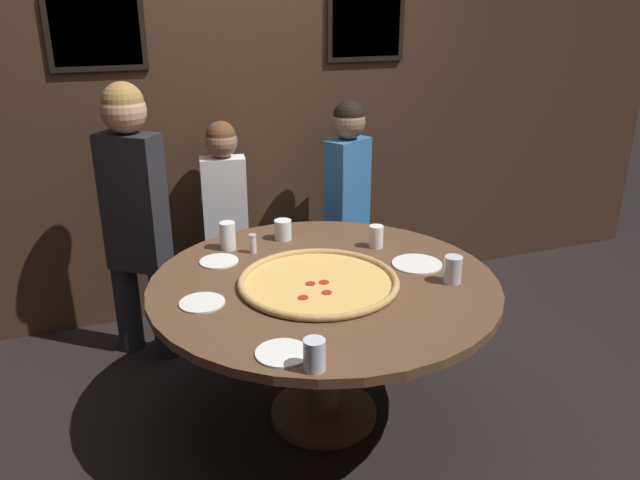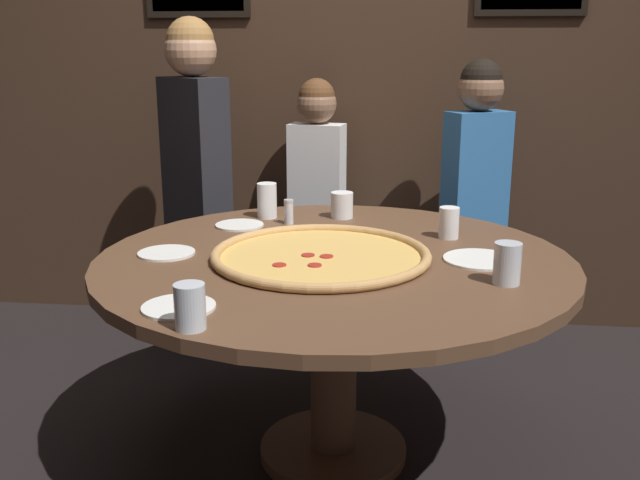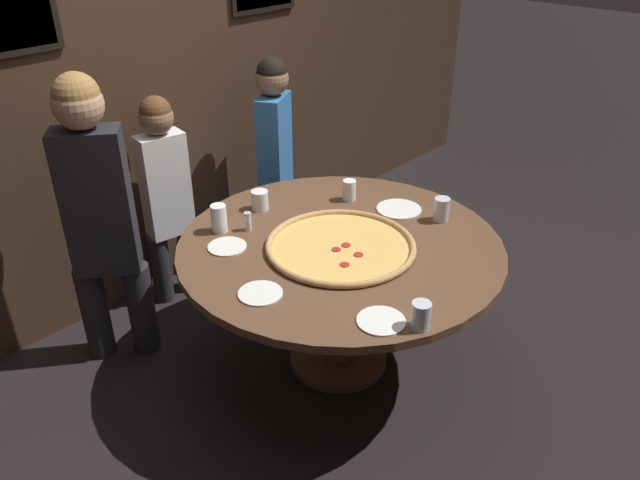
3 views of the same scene
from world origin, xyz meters
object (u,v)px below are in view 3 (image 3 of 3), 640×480
object	(u,v)px
white_plate_left_side	(260,293)
diner_far_left	(98,209)
dining_table	(340,265)
white_plate_far_back	(381,321)
diner_centre_back	(275,151)
drink_cup_near_right	(441,209)
drink_cup_beside_pizza	(219,218)
drink_cup_by_shaker	(349,190)
white_plate_near_front	(399,209)
giant_pizza	(341,246)
condiment_shaker	(248,221)
drink_cup_far_left	(421,316)
drink_cup_front_edge	(260,200)
diner_side_left	(166,189)
white_plate_right_side	(227,247)

from	to	relation	value
white_plate_left_side	diner_far_left	distance (m)	0.99
white_plate_left_side	dining_table	bearing A→B (deg)	3.91
white_plate_far_back	diner_centre_back	size ratio (longest dim) A/B	0.14
white_plate_far_back	white_plate_left_side	bearing A→B (deg)	111.47
drink_cup_near_right	white_plate_left_side	bearing A→B (deg)	170.08
drink_cup_near_right	white_plate_far_back	xyz separation A→B (m)	(-0.89, -0.30, -0.06)
drink_cup_beside_pizza	drink_cup_by_shaker	size ratio (longest dim) A/B	1.24
white_plate_near_front	diner_centre_back	bearing A→B (deg)	85.41
giant_pizza	diner_far_left	bearing A→B (deg)	125.42
condiment_shaker	diner_far_left	bearing A→B (deg)	135.25
drink_cup_near_right	white_plate_left_side	xyz separation A→B (m)	(-1.09, 0.19, -0.06)
condiment_shaker	white_plate_far_back	bearing A→B (deg)	-98.89
giant_pizza	drink_cup_far_left	world-z (taller)	drink_cup_far_left
drink_cup_front_edge	white_plate_near_front	size ratio (longest dim) A/B	0.44
giant_pizza	white_plate_left_side	distance (m)	0.52
drink_cup_by_shaker	diner_side_left	distance (m)	1.07
white_plate_right_side	diner_side_left	world-z (taller)	diner_side_left
drink_cup_by_shaker	condiment_shaker	size ratio (longest dim) A/B	1.17
drink_cup_near_right	dining_table	bearing A→B (deg)	156.53
white_plate_left_side	white_plate_near_front	size ratio (longest dim) A/B	0.80
dining_table	white_plate_right_side	bearing A→B (deg)	137.51
white_plate_right_side	diner_side_left	bearing A→B (deg)	75.27
drink_cup_far_left	drink_cup_front_edge	xyz separation A→B (m)	(0.27, 1.22, -0.01)
white_plate_left_side	diner_side_left	world-z (taller)	diner_side_left
drink_cup_by_shaker	diner_far_left	size ratio (longest dim) A/B	0.07
giant_pizza	condiment_shaker	xyz separation A→B (m)	(-0.18, 0.46, 0.04)
drink_cup_front_edge	diner_centre_back	distance (m)	0.76
drink_cup_near_right	diner_side_left	size ratio (longest dim) A/B	0.10
dining_table	white_plate_far_back	distance (m)	0.66
drink_cup_front_edge	dining_table	bearing A→B (deg)	-88.04
dining_table	drink_cup_far_left	bearing A→B (deg)	-113.77
dining_table	drink_cup_near_right	distance (m)	0.60
white_plate_right_side	condiment_shaker	distance (m)	0.20
drink_cup_far_left	diner_centre_back	xyz separation A→B (m)	(0.85, 1.71, -0.03)
drink_cup_beside_pizza	white_plate_near_front	distance (m)	0.95
drink_cup_beside_pizza	white_plate_left_side	size ratio (longest dim) A/B	0.74
drink_cup_by_shaker	white_plate_far_back	world-z (taller)	drink_cup_by_shaker
dining_table	diner_side_left	distance (m)	1.19
giant_pizza	white_plate_far_back	world-z (taller)	giant_pizza
giant_pizza	white_plate_near_front	distance (m)	0.52
drink_cup_far_left	diner_centre_back	bearing A→B (deg)	63.45
white_plate_near_front	diner_far_left	world-z (taller)	diner_far_left
white_plate_far_back	white_plate_left_side	xyz separation A→B (m)	(-0.19, 0.49, 0.00)
condiment_shaker	drink_cup_front_edge	bearing A→B (deg)	32.75
giant_pizza	white_plate_near_front	xyz separation A→B (m)	(0.52, 0.04, -0.01)
drink_cup_near_right	white_plate_left_side	distance (m)	1.10
drink_cup_front_edge	diner_far_left	world-z (taller)	diner_far_left
white_plate_left_side	diner_far_left	size ratio (longest dim) A/B	0.12
condiment_shaker	drink_cup_near_right	bearing A→B (deg)	-41.28
drink_cup_beside_pizza	diner_centre_back	bearing A→B (deg)	30.68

